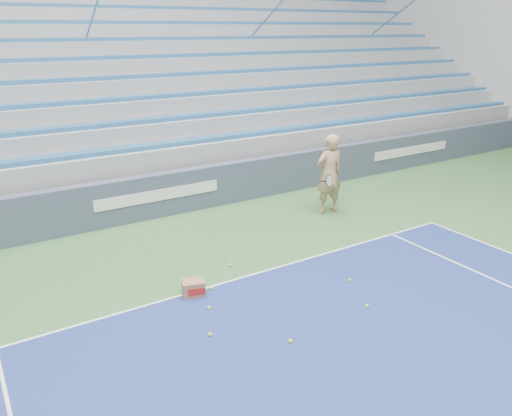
{
  "coord_description": "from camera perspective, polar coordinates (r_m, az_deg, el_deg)",
  "views": [
    {
      "loc": [
        -4.13,
        4.56,
        4.49
      ],
      "look_at": [
        0.74,
        12.38,
        1.15
      ],
      "focal_mm": 35.0,
      "sensor_mm": 36.0,
      "label": 1
    }
  ],
  "objects": [
    {
      "name": "bleachers",
      "position": [
        17.67,
        -18.55,
        11.98
      ],
      "size": [
        31.0,
        9.15,
        7.3
      ],
      "color": "#93959B",
      "rests_on": "ground"
    },
    {
      "name": "sponsor_barrier",
      "position": [
        12.69,
        -11.25,
        1.43
      ],
      "size": [
        30.0,
        0.32,
        1.1
      ],
      "color": "#3E475F",
      "rests_on": "ground"
    },
    {
      "name": "tennis_player",
      "position": [
        12.72,
        8.35,
        3.86
      ],
      "size": [
        1.0,
        0.89,
        2.04
      ],
      "color": "tan",
      "rests_on": "ground"
    },
    {
      "name": "tennis_ball_0",
      "position": [
        7.96,
        -5.25,
        -14.21
      ],
      "size": [
        0.07,
        0.07,
        0.07
      ],
      "primitive_type": "sphere",
      "color": "#C5F131",
      "rests_on": "ground"
    },
    {
      "name": "ball_box",
      "position": [
        9.01,
        -7.19,
        -9.09
      ],
      "size": [
        0.45,
        0.4,
        0.29
      ],
      "color": "#916746",
      "rests_on": "ground"
    },
    {
      "name": "tennis_ball_6",
      "position": [
        7.81,
        3.95,
        -14.94
      ],
      "size": [
        0.07,
        0.07,
        0.07
      ],
      "primitive_type": "sphere",
      "color": "#C5F131",
      "rests_on": "ground"
    },
    {
      "name": "tennis_ball_4",
      "position": [
        9.21,
        -5.09,
        -9.11
      ],
      "size": [
        0.07,
        0.07,
        0.07
      ],
      "primitive_type": "sphere",
      "color": "#C5F131",
      "rests_on": "ground"
    },
    {
      "name": "tennis_ball_2",
      "position": [
        10.02,
        -2.83,
        -6.52
      ],
      "size": [
        0.07,
        0.07,
        0.07
      ],
      "primitive_type": "sphere",
      "color": "#C5F131",
      "rests_on": "ground"
    },
    {
      "name": "tennis_ball_1",
      "position": [
        8.62,
        -5.41,
        -11.31
      ],
      "size": [
        0.07,
        0.07,
        0.07
      ],
      "primitive_type": "sphere",
      "color": "#C5F131",
      "rests_on": "ground"
    },
    {
      "name": "tennis_ball_3",
      "position": [
        9.6,
        10.66,
        -8.12
      ],
      "size": [
        0.07,
        0.07,
        0.07
      ],
      "primitive_type": "sphere",
      "color": "#C5F131",
      "rests_on": "ground"
    },
    {
      "name": "tennis_ball_5",
      "position": [
        8.84,
        12.59,
        -10.88
      ],
      "size": [
        0.07,
        0.07,
        0.07
      ],
      "primitive_type": "sphere",
      "color": "#C5F131",
      "rests_on": "ground"
    }
  ]
}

